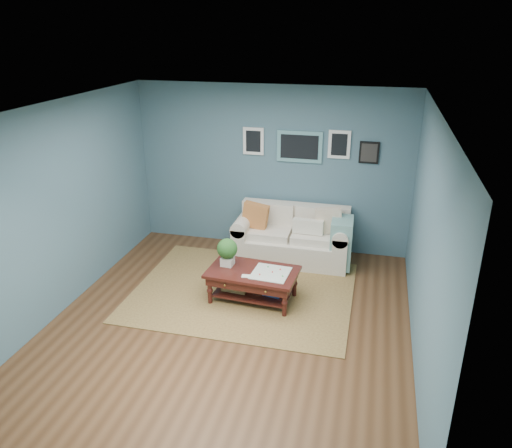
% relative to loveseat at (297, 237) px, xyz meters
% --- Properties ---
extents(room_shell, '(5.00, 5.02, 2.70)m').
position_rel_loveseat_xyz_m(room_shell, '(-0.52, -1.97, 0.97)').
color(room_shell, brown).
rests_on(room_shell, ground).
extents(area_rug, '(3.07, 2.45, 0.01)m').
position_rel_loveseat_xyz_m(area_rug, '(-0.57, -1.22, -0.38)').
color(area_rug, brown).
rests_on(area_rug, ground).
extents(loveseat, '(1.86, 0.84, 0.95)m').
position_rel_loveseat_xyz_m(loveseat, '(0.00, 0.00, 0.00)').
color(loveseat, white).
rests_on(loveseat, ground).
extents(coffee_table, '(1.26, 0.79, 0.85)m').
position_rel_loveseat_xyz_m(coffee_table, '(-0.44, -1.40, -0.01)').
color(coffee_table, '#361510').
rests_on(coffee_table, ground).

